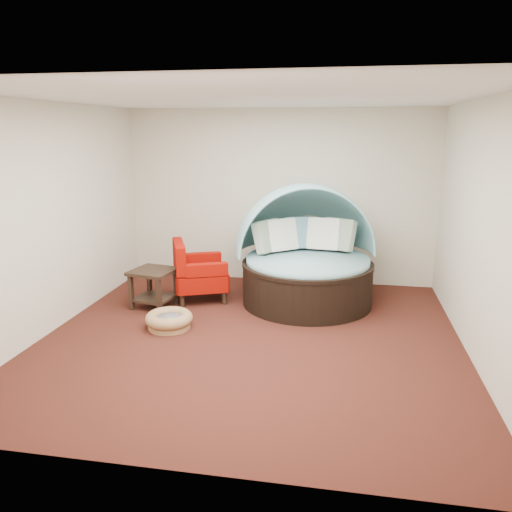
% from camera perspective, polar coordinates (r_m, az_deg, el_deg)
% --- Properties ---
extents(floor, '(5.00, 5.00, 0.00)m').
position_cam_1_polar(floor, '(6.15, -0.60, -9.35)').
color(floor, '#481C14').
rests_on(floor, ground).
extents(wall_back, '(5.00, 0.00, 5.00)m').
position_cam_1_polar(wall_back, '(8.17, 2.66, 6.74)').
color(wall_back, beige).
rests_on(wall_back, floor).
extents(wall_front, '(5.00, 0.00, 5.00)m').
position_cam_1_polar(wall_front, '(3.38, -8.58, -4.09)').
color(wall_front, beige).
rests_on(wall_front, floor).
extents(wall_left, '(0.00, 5.00, 5.00)m').
position_cam_1_polar(wall_left, '(6.66, -22.32, 4.01)').
color(wall_left, beige).
rests_on(wall_left, floor).
extents(wall_right, '(0.00, 5.00, 5.00)m').
position_cam_1_polar(wall_right, '(5.82, 24.35, 2.48)').
color(wall_right, beige).
rests_on(wall_right, floor).
extents(ceiling, '(5.00, 5.00, 0.00)m').
position_cam_1_polar(ceiling, '(5.65, -0.68, 17.69)').
color(ceiling, white).
rests_on(ceiling, wall_back).
extents(canopy_daybed, '(2.38, 2.34, 1.73)m').
position_cam_1_polar(canopy_daybed, '(7.26, 5.76, 0.93)').
color(canopy_daybed, black).
rests_on(canopy_daybed, floor).
extents(pet_basket, '(0.78, 0.78, 0.21)m').
position_cam_1_polar(pet_basket, '(6.49, -9.90, -7.21)').
color(pet_basket, olive).
rests_on(pet_basket, floor).
extents(red_armchair, '(1.00, 1.00, 0.89)m').
position_cam_1_polar(red_armchair, '(7.42, -6.80, -1.91)').
color(red_armchair, black).
rests_on(red_armchair, floor).
extents(side_table, '(0.67, 0.67, 0.55)m').
position_cam_1_polar(side_table, '(7.22, -11.61, -3.03)').
color(side_table, black).
rests_on(side_table, floor).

